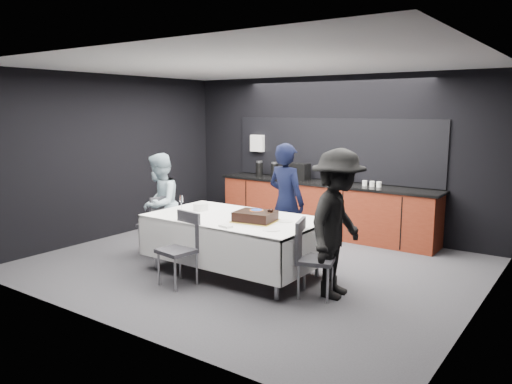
# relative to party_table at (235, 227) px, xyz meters

# --- Properties ---
(ground) EXTENTS (6.00, 6.00, 0.00)m
(ground) POSITION_rel_party_table_xyz_m (0.00, 0.40, -0.64)
(ground) COLOR #3F3F43
(ground) RESTS_ON ground
(room_shell) EXTENTS (6.04, 5.04, 2.82)m
(room_shell) POSITION_rel_party_table_xyz_m (0.00, 0.40, 1.22)
(room_shell) COLOR white
(room_shell) RESTS_ON ground
(kitchenette) EXTENTS (4.10, 0.64, 2.05)m
(kitchenette) POSITION_rel_party_table_xyz_m (-0.02, 2.62, -0.10)
(kitchenette) COLOR #621F0F
(kitchenette) RESTS_ON ground
(party_table) EXTENTS (2.32, 1.32, 0.78)m
(party_table) POSITION_rel_party_table_xyz_m (0.00, 0.00, 0.00)
(party_table) COLOR #99999E
(party_table) RESTS_ON ground
(cake_assembly) EXTENTS (0.59, 0.51, 0.17)m
(cake_assembly) POSITION_rel_party_table_xyz_m (0.39, -0.07, 0.21)
(cake_assembly) COLOR gold
(cake_assembly) RESTS_ON party_table
(plate_stack) EXTENTS (0.22, 0.22, 0.10)m
(plate_stack) POSITION_rel_party_table_xyz_m (-0.67, 0.07, 0.19)
(plate_stack) COLOR white
(plate_stack) RESTS_ON party_table
(loose_plate_near) EXTENTS (0.22, 0.22, 0.01)m
(loose_plate_near) POSITION_rel_party_table_xyz_m (-0.44, -0.35, 0.14)
(loose_plate_near) COLOR white
(loose_plate_near) RESTS_ON party_table
(loose_plate_right_a) EXTENTS (0.20, 0.20, 0.01)m
(loose_plate_right_a) POSITION_rel_party_table_xyz_m (0.71, 0.16, 0.14)
(loose_plate_right_a) COLOR white
(loose_plate_right_a) RESTS_ON party_table
(loose_plate_right_b) EXTENTS (0.22, 0.22, 0.01)m
(loose_plate_right_b) POSITION_rel_party_table_xyz_m (0.81, -0.33, 0.14)
(loose_plate_right_b) COLOR white
(loose_plate_right_b) RESTS_ON party_table
(loose_plate_far) EXTENTS (0.19, 0.19, 0.01)m
(loose_plate_far) POSITION_rel_party_table_xyz_m (0.02, 0.45, 0.14)
(loose_plate_far) COLOR white
(loose_plate_far) RESTS_ON party_table
(fork_pile) EXTENTS (0.18, 0.13, 0.03)m
(fork_pile) POSITION_rel_party_table_xyz_m (0.28, -0.54, 0.15)
(fork_pile) COLOR white
(fork_pile) RESTS_ON party_table
(champagne_flute) EXTENTS (0.06, 0.06, 0.22)m
(champagne_flute) POSITION_rel_party_table_xyz_m (-0.86, -0.12, 0.30)
(champagne_flute) COLOR white
(champagne_flute) RESTS_ON party_table
(chair_left) EXTENTS (0.47, 0.47, 0.92)m
(chair_left) POSITION_rel_party_table_xyz_m (-1.46, -0.01, -0.11)
(chair_left) COLOR #333339
(chair_left) RESTS_ON ground
(chair_right) EXTENTS (0.53, 0.53, 0.92)m
(chair_right) POSITION_rel_party_table_xyz_m (1.25, -0.17, -0.11)
(chair_right) COLOR #333339
(chair_right) RESTS_ON ground
(chair_near) EXTENTS (0.48, 0.48, 0.92)m
(chair_near) POSITION_rel_party_table_xyz_m (-0.28, -0.73, -0.11)
(chair_near) COLOR #333339
(chair_near) RESTS_ON ground
(person_center) EXTENTS (0.69, 0.51, 1.73)m
(person_center) POSITION_rel_party_table_xyz_m (0.23, 0.94, 0.22)
(person_center) COLOR black
(person_center) RESTS_ON ground
(person_left) EXTENTS (0.88, 0.95, 1.55)m
(person_left) POSITION_rel_party_table_xyz_m (-1.50, 0.07, 0.14)
(person_left) COLOR #9DB8C6
(person_left) RESTS_ON ground
(person_right) EXTENTS (0.75, 1.19, 1.77)m
(person_right) POSITION_rel_party_table_xyz_m (1.51, 0.01, 0.24)
(person_right) COLOR black
(person_right) RESTS_ON ground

